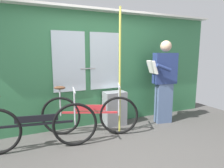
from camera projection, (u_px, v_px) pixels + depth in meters
The scene contains 7 objects.
ground_plane at pixel (128, 154), 2.84m from camera, with size 6.39×4.21×0.04m, color #474442.
train_door_wall at pixel (97, 67), 3.81m from camera, with size 5.39×0.28×2.24m.
bicycle_near_door at pixel (89, 114), 3.40m from camera, with size 1.59×0.76×0.90m.
bicycle_leaning_behind at pixel (37, 127), 2.84m from camera, with size 1.77×0.48×0.90m.
passenger_reading_newspaper at pixel (164, 80), 3.93m from camera, with size 0.60×0.53×1.68m.
trash_bin_by_wall at pixel (115, 108), 3.87m from camera, with size 0.43×0.28×0.68m, color gray.
handrail_pole at pixel (120, 73), 3.37m from camera, with size 0.04×0.04×2.20m, color #C6C14C.
Camera 1 is at (-1.29, -2.30, 1.45)m, focal length 31.07 mm.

